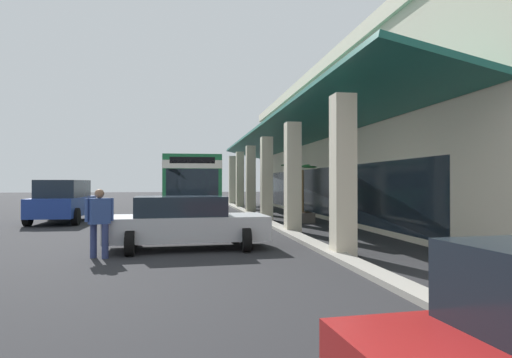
# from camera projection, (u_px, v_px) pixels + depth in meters

# --- Properties ---
(ground) EXTENTS (120.00, 120.00, 0.00)m
(ground) POSITION_uv_depth(u_px,v_px,m) (304.00, 212.00, 27.12)
(ground) COLOR #262628
(curb_strip) EXTENTS (37.49, 0.50, 0.12)m
(curb_strip) POSITION_uv_depth(u_px,v_px,m) (253.00, 215.00, 23.81)
(curb_strip) COLOR #9E998E
(curb_strip) RESTS_ON ground
(plaza_building) EXTENTS (31.54, 16.36, 8.06)m
(plaza_building) POSITION_uv_depth(u_px,v_px,m) (415.00, 146.00, 25.42)
(plaza_building) COLOR beige
(plaza_building) RESTS_ON ground
(transit_bus) EXTENTS (11.26, 2.98, 3.34)m
(transit_bus) POSITION_uv_depth(u_px,v_px,m) (193.00, 183.00, 24.11)
(transit_bus) COLOR #196638
(transit_bus) RESTS_ON ground
(parked_suv_blue) EXTENTS (4.82, 2.25, 1.97)m
(parked_suv_blue) POSITION_uv_depth(u_px,v_px,m) (63.00, 200.00, 20.19)
(parked_suv_blue) COLOR navy
(parked_suv_blue) RESTS_ON ground
(parked_sedan_silver) EXTENTS (2.60, 4.49, 1.47)m
(parked_sedan_silver) POSITION_uv_depth(u_px,v_px,m) (186.00, 222.00, 12.09)
(parked_sedan_silver) COLOR #B2B5BA
(parked_sedan_silver) RESTS_ON ground
(pedestrian) EXTENTS (0.45, 0.64, 1.70)m
(pedestrian) POSITION_uv_depth(u_px,v_px,m) (99.00, 219.00, 10.61)
(pedestrian) COLOR navy
(pedestrian) RESTS_ON ground
(potted_palm) EXTENTS (1.90, 1.75, 2.73)m
(potted_palm) POSITION_uv_depth(u_px,v_px,m) (302.00, 210.00, 20.05)
(potted_palm) COLOR #4C4742
(potted_palm) RESTS_ON ground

